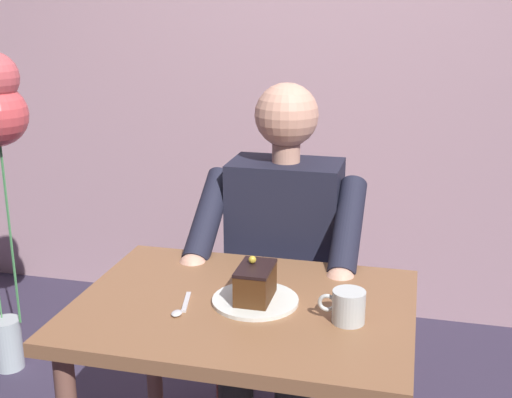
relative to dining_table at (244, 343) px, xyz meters
The scene contains 7 objects.
dining_table is the anchor object (origin of this frame).
chair 0.65m from the dining_table, 90.00° to the right, with size 0.42×0.42×0.88m.
seated_person 0.46m from the dining_table, 90.00° to the right, with size 0.53×0.58×1.24m.
dessert_plate 0.12m from the dining_table, 158.61° to the right, with size 0.22×0.22×0.01m, color white.
cake_slice 0.17m from the dining_table, 158.27° to the right, with size 0.09×0.13×0.11m.
coffee_cup 0.32m from the dining_table, behind, with size 0.12×0.08×0.08m.
dessert_spoon 0.20m from the dining_table, 27.45° to the left, with size 0.04×0.14×0.01m.
Camera 1 is at (-0.40, 1.49, 1.49)m, focal length 46.42 mm.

